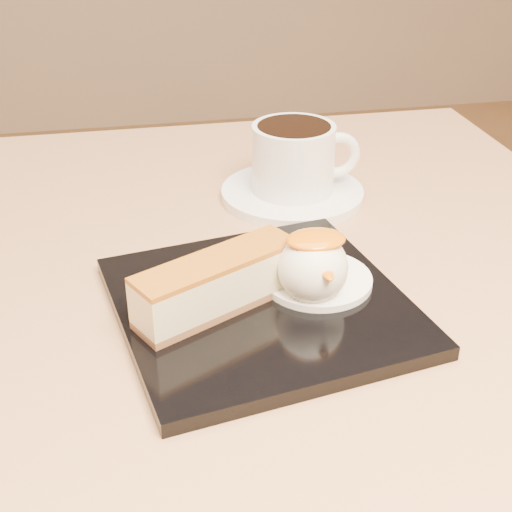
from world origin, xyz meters
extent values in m
cube|color=olive|center=(0.00, 0.00, 0.70)|extent=(0.80, 0.80, 0.04)
cube|color=black|center=(0.03, -0.05, 0.73)|extent=(0.25, 0.25, 0.01)
cube|color=brown|center=(-0.01, -0.06, 0.74)|extent=(0.14, 0.09, 0.01)
cube|color=beige|center=(-0.01, -0.06, 0.75)|extent=(0.14, 0.09, 0.03)
cube|color=#955410|center=(-0.01, -0.06, 0.77)|extent=(0.14, 0.09, 0.00)
cylinder|color=white|center=(0.08, -0.04, 0.73)|extent=(0.09, 0.09, 0.01)
sphere|color=white|center=(0.07, -0.06, 0.76)|extent=(0.06, 0.06, 0.06)
ellipsoid|color=orange|center=(0.07, -0.06, 0.78)|extent=(0.05, 0.04, 0.01)
ellipsoid|color=#2D8A35|center=(0.05, -0.02, 0.74)|extent=(0.02, 0.01, 0.00)
ellipsoid|color=#2D8A35|center=(0.06, -0.01, 0.74)|extent=(0.02, 0.02, 0.00)
ellipsoid|color=#2D8A35|center=(0.04, -0.01, 0.74)|extent=(0.01, 0.02, 0.00)
cylinder|color=white|center=(0.11, 0.15, 0.72)|extent=(0.15, 0.15, 0.01)
cylinder|color=white|center=(0.11, 0.15, 0.76)|extent=(0.09, 0.09, 0.07)
cylinder|color=black|center=(0.11, 0.15, 0.80)|extent=(0.07, 0.07, 0.00)
torus|color=white|center=(0.15, 0.15, 0.76)|extent=(0.05, 0.01, 0.05)
camera|label=1|loc=(-0.07, -0.52, 1.04)|focal=50.00mm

